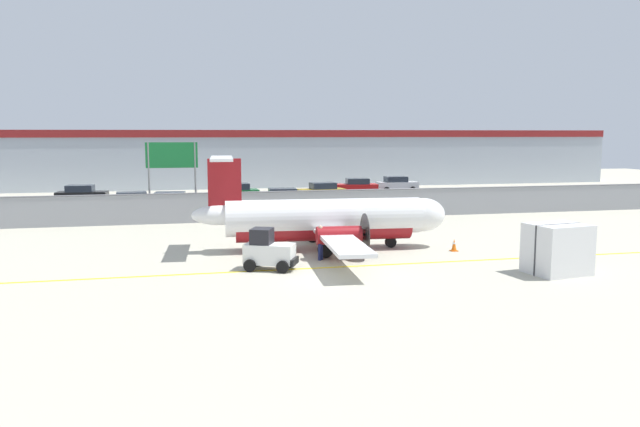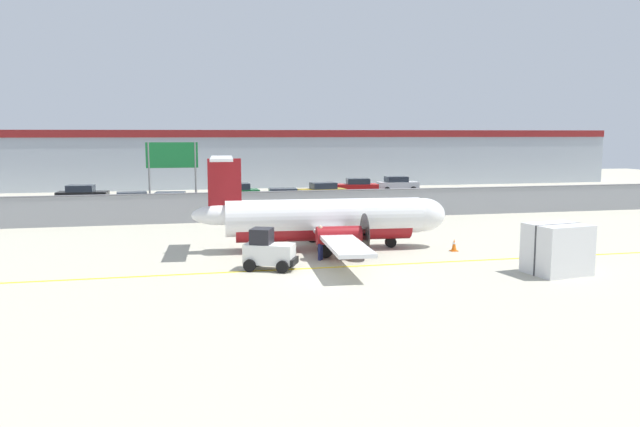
{
  "view_description": "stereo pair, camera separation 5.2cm",
  "coord_description": "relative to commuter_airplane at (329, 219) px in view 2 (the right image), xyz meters",
  "views": [
    {
      "loc": [
        -6.69,
        -25.29,
        6.11
      ],
      "look_at": [
        0.69,
        7.43,
        1.8
      ],
      "focal_mm": 35.0,
      "sensor_mm": 36.0,
      "label": 1
    },
    {
      "loc": [
        -6.64,
        -25.3,
        6.11
      ],
      "look_at": [
        0.69,
        7.43,
        1.8
      ],
      "focal_mm": 35.0,
      "sensor_mm": 36.0,
      "label": 2
    }
  ],
  "objects": [
    {
      "name": "ground_plane",
      "position": [
        -0.93,
        -4.42,
        -1.6
      ],
      "size": [
        140.0,
        140.0,
        0.01
      ],
      "color": "#B2AD99"
    },
    {
      "name": "perimeter_fence",
      "position": [
        -0.93,
        11.58,
        -0.49
      ],
      "size": [
        98.0,
        0.1,
        2.1
      ],
      "color": "gray",
      "rests_on": "ground"
    },
    {
      "name": "parking_lot_strip",
      "position": [
        -0.93,
        23.08,
        -1.54
      ],
      "size": [
        98.0,
        17.0,
        0.12
      ],
      "color": "#38383A",
      "rests_on": "ground"
    },
    {
      "name": "background_building",
      "position": [
        -0.93,
        41.57,
        1.66
      ],
      "size": [
        91.0,
        8.1,
        6.5
      ],
      "color": "#A8B2BC",
      "rests_on": "ground"
    },
    {
      "name": "commuter_airplane",
      "position": [
        0.0,
        0.0,
        0.0
      ],
      "size": [
        13.57,
        16.07,
        4.92
      ],
      "rotation": [
        0.0,
        0.0,
        -0.07
      ],
      "color": "white",
      "rests_on": "ground"
    },
    {
      "name": "baggage_tug",
      "position": [
        -3.8,
        -4.24,
        -0.75
      ],
      "size": [
        2.58,
        2.09,
        1.88
      ],
      "rotation": [
        0.0,
        0.0,
        -0.41
      ],
      "color": "silver",
      "rests_on": "ground"
    },
    {
      "name": "ground_crew_worker",
      "position": [
        -1.04,
        -2.66,
        -0.65
      ],
      "size": [
        0.48,
        0.49,
        1.7
      ],
      "rotation": [
        0.0,
        0.0,
        2.51
      ],
      "color": "#191E4C",
      "rests_on": "ground"
    },
    {
      "name": "cargo_container",
      "position": [
        8.42,
        -7.82,
        -0.5
      ],
      "size": [
        2.68,
        2.34,
        2.2
      ],
      "rotation": [
        0.0,
        0.0,
        0.15
      ],
      "color": "silver",
      "rests_on": "ground"
    },
    {
      "name": "traffic_cone_near_left",
      "position": [
        4.06,
        2.96,
        -1.29
      ],
      "size": [
        0.36,
        0.36,
        0.64
      ],
      "color": "orange",
      "rests_on": "ground"
    },
    {
      "name": "traffic_cone_near_right",
      "position": [
        6.3,
        -1.93,
        -1.29
      ],
      "size": [
        0.36,
        0.36,
        0.64
      ],
      "color": "orange",
      "rests_on": "ground"
    },
    {
      "name": "parked_car_0",
      "position": [
        -15.92,
        25.09,
        -0.71
      ],
      "size": [
        4.32,
        2.26,
        1.58
      ],
      "rotation": [
        0.0,
        0.0,
        -0.08
      ],
      "color": "black",
      "rests_on": "parking_lot_strip"
    },
    {
      "name": "parked_car_1",
      "position": [
        -11.12,
        17.46,
        -0.71
      ],
      "size": [
        4.33,
        2.28,
        1.58
      ],
      "rotation": [
        0.0,
        0.0,
        0.09
      ],
      "color": "silver",
      "rests_on": "parking_lot_strip"
    },
    {
      "name": "parked_car_2",
      "position": [
        -8.27,
        16.75,
        -0.71
      ],
      "size": [
        4.36,
        2.35,
        1.58
      ],
      "rotation": [
        0.0,
        0.0,
        -0.11
      ],
      "color": "#19662D",
      "rests_on": "parking_lot_strip"
    },
    {
      "name": "parked_car_3",
      "position": [
        -2.83,
        23.99,
        -0.71
      ],
      "size": [
        4.32,
        2.25,
        1.58
      ],
      "rotation": [
        0.0,
        0.0,
        3.22
      ],
      "color": "#19662D",
      "rests_on": "parking_lot_strip"
    },
    {
      "name": "parked_car_4",
      "position": [
        0.6,
        18.09,
        -0.71
      ],
      "size": [
        4.28,
        2.18,
        1.58
      ],
      "rotation": [
        0.0,
        0.0,
        -0.05
      ],
      "color": "black",
      "rests_on": "parking_lot_strip"
    },
    {
      "name": "parked_car_5",
      "position": [
        4.92,
        23.16,
        -0.71
      ],
      "size": [
        4.35,
        2.34,
        1.58
      ],
      "rotation": [
        0.0,
        0.0,
        3.24
      ],
      "color": "#B28C19",
      "rests_on": "parking_lot_strip"
    },
    {
      "name": "parked_car_6",
      "position": [
        9.48,
        27.67,
        -0.71
      ],
      "size": [
        4.36,
        2.35,
        1.58
      ],
      "rotation": [
        0.0,
        0.0,
        3.04
      ],
      "color": "red",
      "rests_on": "parking_lot_strip"
    },
    {
      "name": "parked_car_7",
      "position": [
        14.33,
        29.38,
        -0.71
      ],
      "size": [
        4.24,
        2.08,
        1.58
      ],
      "rotation": [
        0.0,
        0.0,
        -0.02
      ],
      "color": "silver",
      "rests_on": "parking_lot_strip"
    },
    {
      "name": "highway_sign",
      "position": [
        -8.12,
        13.61,
        2.54
      ],
      "size": [
        3.6,
        0.14,
        5.5
      ],
      "color": "slate",
      "rests_on": "ground"
    }
  ]
}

